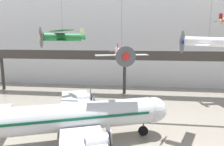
{
  "coord_description": "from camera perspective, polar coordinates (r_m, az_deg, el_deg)",
  "views": [
    {
      "loc": [
        2.61,
        -17.58,
        13.11
      ],
      "look_at": [
        -0.94,
        11.42,
        7.76
      ],
      "focal_mm": 32.0,
      "sensor_mm": 36.0,
      "label": 1
    }
  ],
  "objects": [
    {
      "name": "hangar_back_wall",
      "position": [
        53.89,
        4.27,
        10.8
      ],
      "size": [
        140.0,
        3.0,
        27.07
      ],
      "color": "silver",
      "rests_on": "ground"
    },
    {
      "name": "mezzanine_walkway",
      "position": [
        44.3,
        3.57,
        4.36
      ],
      "size": [
        110.0,
        3.2,
        10.15
      ],
      "color": "#38332D",
      "rests_on": "ground"
    },
    {
      "name": "airliner_silver_main",
      "position": [
        25.22,
        -11.21,
        -12.22
      ],
      "size": [
        24.18,
        28.22,
        9.96
      ],
      "rotation": [
        0.0,
        0.0,
        0.35
      ],
      "color": "silver",
      "rests_on": "ground"
    },
    {
      "name": "suspended_plane_green_biplane",
      "position": [
        34.32,
        -13.91,
        10.03
      ],
      "size": [
        7.8,
        8.39,
        10.16
      ],
      "rotation": [
        0.0,
        0.0,
        3.78
      ],
      "color": "#1E6B33"
    },
    {
      "name": "suspended_plane_white_twin",
      "position": [
        26.21,
        25.85,
        8.0
      ],
      "size": [
        6.79,
        7.79,
        10.43
      ],
      "rotation": [
        0.0,
        0.0,
        2.73
      ],
      "color": "silver"
    },
    {
      "name": "suspended_plane_silver_racer",
      "position": [
        24.05,
        2.69,
        5.77
      ],
      "size": [
        6.37,
        5.36,
        11.57
      ],
      "rotation": [
        0.0,
        0.0,
        4.99
      ],
      "color": "silver"
    }
  ]
}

